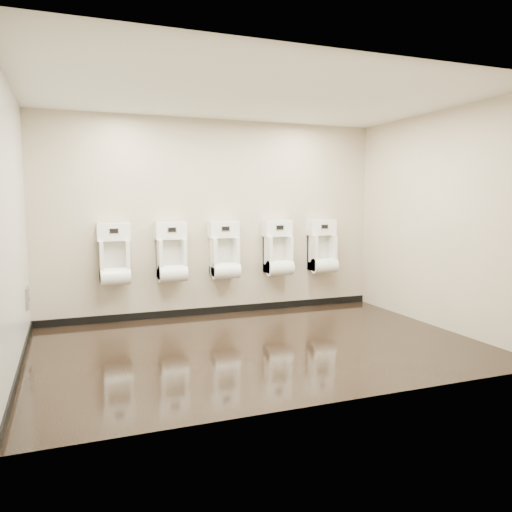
{
  "coord_description": "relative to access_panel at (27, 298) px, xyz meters",
  "views": [
    {
      "loc": [
        -2.01,
        -5.2,
        1.65
      ],
      "look_at": [
        0.17,
        0.55,
        0.97
      ],
      "focal_mm": 35.0,
      "sensor_mm": 36.0,
      "label": 1
    }
  ],
  "objects": [
    {
      "name": "urinal_2",
      "position": [
        2.57,
        0.41,
        0.39
      ],
      "size": [
        0.43,
        0.33,
        0.81
      ],
      "color": "white",
      "rests_on": "back_wall"
    },
    {
      "name": "front_wall",
      "position": [
        2.48,
        -2.95,
        0.9
      ],
      "size": [
        5.0,
        0.02,
        2.8
      ],
      "primitive_type": "cube",
      "color": "#C1B298",
      "rests_on": "ground"
    },
    {
      "name": "urinal_3",
      "position": [
        3.41,
        0.41,
        0.39
      ],
      "size": [
        0.43,
        0.33,
        0.81
      ],
      "color": "white",
      "rests_on": "back_wall"
    },
    {
      "name": "left_wall",
      "position": [
        -0.02,
        -1.2,
        0.9
      ],
      "size": [
        0.02,
        3.5,
        2.8
      ],
      "primitive_type": "cube",
      "color": "#C1B298",
      "rests_on": "ground"
    },
    {
      "name": "back_wall",
      "position": [
        2.48,
        0.55,
        0.9
      ],
      "size": [
        5.0,
        0.02,
        2.8
      ],
      "primitive_type": "cube",
      "color": "#C1B298",
      "rests_on": "ground"
    },
    {
      "name": "skirting_back",
      "position": [
        2.48,
        0.54,
        -0.45
      ],
      "size": [
        5.0,
        0.02,
        0.1
      ],
      "primitive_type": "cube",
      "color": "black",
      "rests_on": "ground"
    },
    {
      "name": "right_wall",
      "position": [
        4.98,
        -1.2,
        0.9
      ],
      "size": [
        0.02,
        3.5,
        2.8
      ],
      "primitive_type": "cube",
      "color": "#C1B298",
      "rests_on": "ground"
    },
    {
      "name": "skirting_left",
      "position": [
        -0.01,
        -1.2,
        -0.45
      ],
      "size": [
        0.02,
        3.5,
        0.1
      ],
      "primitive_type": "cube",
      "color": "black",
      "rests_on": "ground"
    },
    {
      "name": "urinal_4",
      "position": [
        4.16,
        0.41,
        0.39
      ],
      "size": [
        0.43,
        0.33,
        0.81
      ],
      "color": "white",
      "rests_on": "back_wall"
    },
    {
      "name": "urinal_0",
      "position": [
        1.05,
        0.41,
        0.39
      ],
      "size": [
        0.43,
        0.33,
        0.81
      ],
      "color": "white",
      "rests_on": "back_wall"
    },
    {
      "name": "ground",
      "position": [
        2.48,
        -1.2,
        -0.5
      ],
      "size": [
        5.0,
        3.5,
        0.0
      ],
      "primitive_type": "cube",
      "color": "black",
      "rests_on": "ground"
    },
    {
      "name": "access_panel",
      "position": [
        0.0,
        0.0,
        0.0
      ],
      "size": [
        0.04,
        0.25,
        0.25
      ],
      "color": "#9E9EA3",
      "rests_on": "left_wall"
    },
    {
      "name": "urinal_1",
      "position": [
        1.81,
        0.41,
        0.39
      ],
      "size": [
        0.43,
        0.33,
        0.81
      ],
      "color": "white",
      "rests_on": "back_wall"
    },
    {
      "name": "tile_overlay_left",
      "position": [
        -0.01,
        -1.2,
        0.9
      ],
      "size": [
        0.01,
        3.5,
        2.8
      ],
      "primitive_type": "cube",
      "color": "white",
      "rests_on": "ground"
    },
    {
      "name": "ceiling",
      "position": [
        2.48,
        -1.2,
        2.3
      ],
      "size": [
        5.0,
        3.5,
        0.0
      ],
      "primitive_type": "cube",
      "color": "silver"
    }
  ]
}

